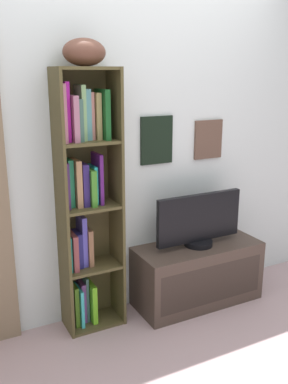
{
  "coord_description": "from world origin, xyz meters",
  "views": [
    {
      "loc": [
        -1.36,
        -1.66,
        1.77
      ],
      "look_at": [
        -0.06,
        0.85,
        0.98
      ],
      "focal_mm": 40.15,
      "sensor_mm": 36.0,
      "label": 1
    }
  ],
  "objects_px": {
    "bookshelf": "(84,200)",
    "tv_stand": "(197,273)",
    "football": "(84,52)",
    "television": "(199,221)"
  },
  "relations": [
    {
      "from": "bookshelf",
      "to": "tv_stand",
      "type": "relative_size",
      "value": 1.82
    },
    {
      "from": "bookshelf",
      "to": "tv_stand",
      "type": "distance_m",
      "value": 1.12
    },
    {
      "from": "football",
      "to": "television",
      "type": "xyz_separation_m",
      "value": [
        0.84,
        -0.08,
        -1.21
      ]
    },
    {
      "from": "bookshelf",
      "to": "television",
      "type": "distance_m",
      "value": 0.92
    },
    {
      "from": "bookshelf",
      "to": "television",
      "type": "relative_size",
      "value": 2.5
    },
    {
      "from": "football",
      "to": "television",
      "type": "bearing_deg",
      "value": -5.6
    },
    {
      "from": "television",
      "to": "bookshelf",
      "type": "bearing_deg",
      "value": 172.63
    },
    {
      "from": "football",
      "to": "bookshelf",
      "type": "bearing_deg",
      "value": 134.86
    },
    {
      "from": "bookshelf",
      "to": "tv_stand",
      "type": "xyz_separation_m",
      "value": [
        0.87,
        -0.11,
        -0.69
      ]
    },
    {
      "from": "football",
      "to": "tv_stand",
      "type": "bearing_deg",
      "value": -5.68
    }
  ]
}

